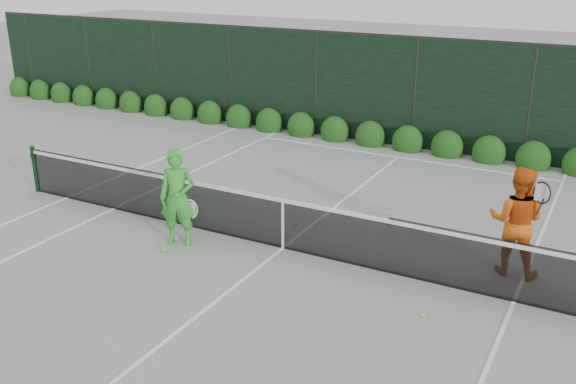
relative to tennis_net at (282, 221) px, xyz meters
The scene contains 8 objects.
ground 0.53m from the tennis_net, ahead, with size 80.00×80.00×0.00m, color gray.
tennis_net is the anchor object (origin of this frame).
player_woman 1.96m from the tennis_net, 158.56° to the right, with size 0.78×0.66×1.82m.
player_man 4.04m from the tennis_net, 14.51° to the left, with size 0.96×0.74×1.89m.
court_lines 0.53m from the tennis_net, ahead, with size 11.03×23.83×0.01m.
windscreen_fence 2.88m from the tennis_net, 89.49° to the right, with size 32.00×21.07×3.06m.
hedge_row 7.16m from the tennis_net, 89.80° to the left, with size 31.66×0.65×0.94m.
tennis_balls 0.71m from the tennis_net, 52.69° to the right, with size 4.90×2.28×0.07m.
Camera 1 is at (5.17, -9.41, 5.11)m, focal length 40.00 mm.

